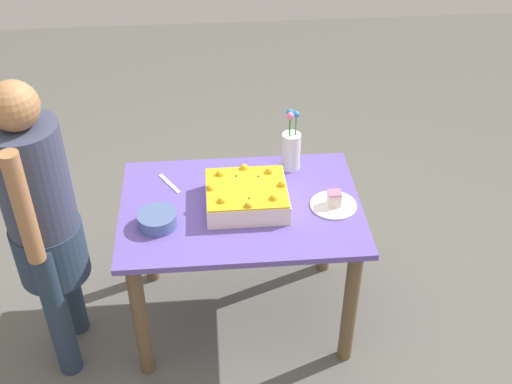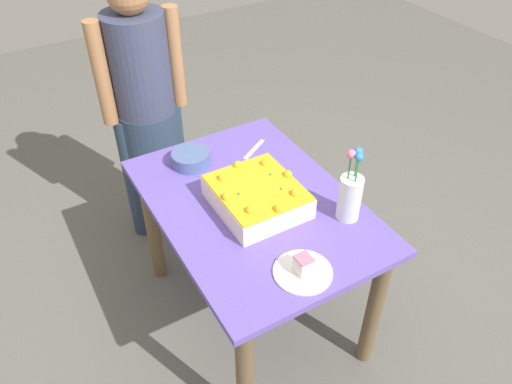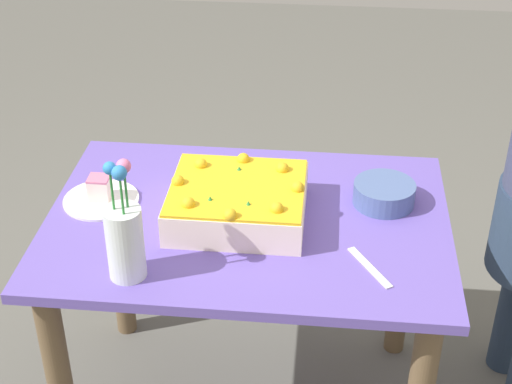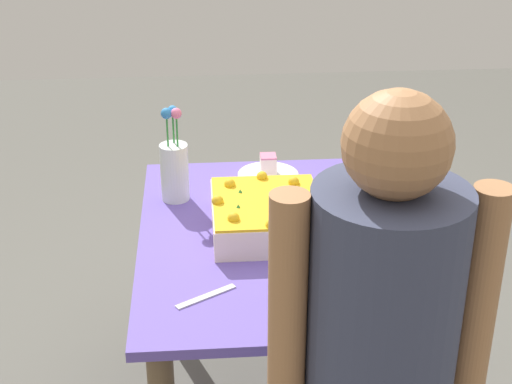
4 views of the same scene
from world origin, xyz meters
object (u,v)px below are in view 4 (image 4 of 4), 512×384
(serving_plate_with_slice, at_px, (268,171))
(cake_knife, at_px, (206,296))
(sheet_cake, at_px, (265,215))
(flower_vase, at_px, (174,168))
(fruit_bowl, at_px, (323,291))

(serving_plate_with_slice, xyz_separation_m, cake_knife, (-0.76, 0.24, -0.02))
(sheet_cake, distance_m, flower_vase, 0.37)
(serving_plate_with_slice, height_order, cake_knife, serving_plate_with_slice)
(sheet_cake, height_order, fruit_bowl, sheet_cake)
(sheet_cake, xyz_separation_m, serving_plate_with_slice, (0.40, -0.05, -0.03))
(serving_plate_with_slice, bearing_deg, cake_knife, 162.74)
(cake_knife, height_order, fruit_bowl, fruit_bowl)
(cake_knife, bearing_deg, flower_vase, -113.16)
(sheet_cake, xyz_separation_m, flower_vase, (0.24, 0.28, 0.06))
(serving_plate_with_slice, bearing_deg, fruit_bowl, -174.90)
(sheet_cake, xyz_separation_m, cake_knife, (-0.36, 0.19, -0.05))
(sheet_cake, distance_m, serving_plate_with_slice, 0.41)
(fruit_bowl, bearing_deg, cake_knife, 81.75)
(sheet_cake, xyz_separation_m, fruit_bowl, (-0.41, -0.12, -0.02))
(flower_vase, bearing_deg, fruit_bowl, -148.41)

